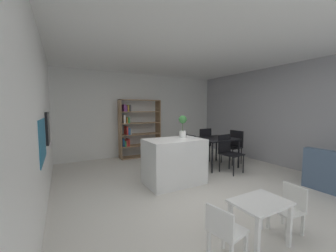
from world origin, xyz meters
name	(u,v)px	position (x,y,z in m)	size (l,w,h in m)	color
ground_plane	(191,189)	(0.00, 0.00, 0.00)	(8.92, 8.92, 0.00)	beige
ceiling_slab	(192,43)	(0.00, 0.00, 2.71)	(6.15, 6.49, 0.06)	white
back_partition	(135,115)	(0.00, 3.22, 1.34)	(6.15, 0.06, 2.68)	silver
right_partition_gray	(288,116)	(3.05, 0.00, 1.34)	(0.06, 6.49, 2.68)	#9E9EA3
tall_cabinet_run_left	(8,125)	(-2.69, 0.00, 1.34)	(0.64, 5.86, 2.68)	white
cabinet_niche_splashback	(43,140)	(-2.37, 0.26, 1.09)	(0.01, 0.98, 0.60)	#1E6084
built_in_oven	(48,128)	(-2.35, 1.21, 1.19)	(0.06, 0.59, 0.58)	black
kitchen_island	(174,161)	(-0.12, 0.43, 0.46)	(1.17, 0.77, 0.92)	white
potted_plant_on_island	(183,125)	(0.16, 0.55, 1.19)	(0.17, 0.17, 0.48)	white
open_bookshelf	(136,128)	(-0.06, 2.92, 0.94)	(1.31, 0.38, 1.82)	#997551
child_table	(260,209)	(-0.22, -1.64, 0.42)	(0.62, 0.43, 0.51)	white
child_chair_left	(224,231)	(-0.77, -1.65, 0.34)	(0.36, 0.36, 0.60)	white
child_chair_right	(289,206)	(0.33, -1.65, 0.32)	(0.35, 0.35, 0.58)	silver
dining_table	(215,141)	(1.44, 0.95, 0.69)	(1.01, 0.95, 0.76)	black
dining_chair_window_side	(234,144)	(2.16, 0.95, 0.55)	(0.45, 0.47, 0.92)	black
dining_chair_far	(203,142)	(1.44, 1.44, 0.58)	(0.44, 0.45, 0.98)	black
dining_chair_island_side	(193,149)	(0.72, 0.94, 0.54)	(0.47, 0.46, 0.90)	black
dining_chair_near	(228,150)	(1.42, 0.45, 0.53)	(0.51, 0.51, 0.90)	black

